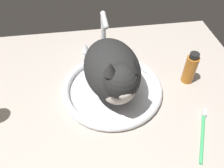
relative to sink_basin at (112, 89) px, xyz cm
name	(u,v)px	position (x,y,z in cm)	size (l,w,h in cm)	color
countertop	(103,95)	(-3.39, 0.42, -2.75)	(112.71, 82.29, 3.00)	#ADA399
sink_basin	(112,89)	(0.00, 0.00, 0.00)	(36.16, 36.16, 2.82)	white
faucet	(104,39)	(0.00, 22.31, 6.44)	(18.53, 11.95, 19.30)	silver
cat	(113,72)	(0.17, -1.77, 10.18)	(20.80, 37.46, 20.45)	black
amber_bottle	(190,68)	(28.87, 1.63, 4.81)	(4.44, 4.44, 12.85)	#B2661E
toothbrush	(203,133)	(25.00, -21.63, -0.64)	(9.74, 17.90, 1.70)	#3FB266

